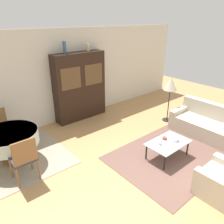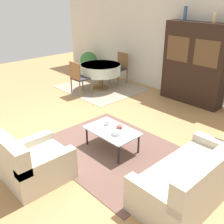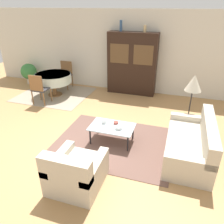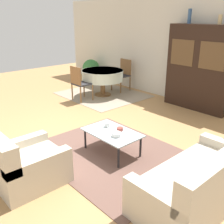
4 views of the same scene
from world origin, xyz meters
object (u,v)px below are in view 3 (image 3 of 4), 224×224
object	(u,v)px
floor_lamp	(194,85)
vase_short	(145,29)
couch	(192,144)
bowl_small	(116,123)
armchair	(76,172)
dining_chair_far	(65,73)
coffee_table	(112,128)
vase_tall	(121,26)
display_cabinet	(132,64)
bowl	(119,128)
potted_plant	(29,72)
cup	(104,122)
dining_chair_near	(39,88)
dining_table	(53,78)

from	to	relation	value
floor_lamp	vase_short	world-z (taller)	vase_short
couch	bowl_small	size ratio (longest dim) A/B	16.71
couch	vase_short	bearing A→B (deg)	27.38
armchair	dining_chair_far	world-z (taller)	dining_chair_far
coffee_table	vase_tall	distance (m)	3.69
display_cabinet	bowl	world-z (taller)	display_cabinet
display_cabinet	floor_lamp	world-z (taller)	display_cabinet
couch	potted_plant	xyz separation A→B (m)	(-6.01, 2.92, 0.16)
armchair	vase_short	bearing A→B (deg)	87.13
couch	armchair	size ratio (longest dim) A/B	1.95
armchair	cup	xyz separation A→B (m)	(-0.05, 1.55, 0.15)
vase_tall	dining_chair_far	bearing A→B (deg)	-174.31
couch	floor_lamp	bearing A→B (deg)	3.66
vase_tall	dining_chair_near	bearing A→B (deg)	-137.86
display_cabinet	vase_short	distance (m)	1.18
coffee_table	potted_plant	world-z (taller)	potted_plant
bowl_small	vase_tall	world-z (taller)	vase_tall
dining_table	potted_plant	xyz separation A→B (m)	(-1.58, 0.80, -0.14)
dining_chair_near	cup	size ratio (longest dim) A/B	10.67
bowl_small	dining_chair_far	bearing A→B (deg)	135.05
floor_lamp	bowl_small	world-z (taller)	floor_lamp
coffee_table	display_cabinet	distance (m)	3.20
floor_lamp	cup	world-z (taller)	floor_lamp
armchair	dining_chair_far	size ratio (longest dim) A/B	0.97
dining_chair_far	bowl_small	world-z (taller)	dining_chair_far
armchair	dining_table	size ratio (longest dim) A/B	0.77
dining_table	bowl_small	distance (m)	3.41
armchair	dining_chair_far	distance (m)	5.09
vase_short	potted_plant	world-z (taller)	vase_short
dining_chair_far	floor_lamp	xyz separation A→B (m)	(4.35, -1.72, 0.58)
dining_chair_far	vase_tall	xyz separation A→B (m)	(2.03, 0.20, 1.66)
armchair	dining_chair_near	size ratio (longest dim) A/B	0.97
coffee_table	dining_chair_far	distance (m)	4.00
dining_chair_far	bowl	distance (m)	4.16
armchair	cup	world-z (taller)	armchair
vase_tall	couch	bearing A→B (deg)	-52.72
display_cabinet	dining_table	xyz separation A→B (m)	(-2.44, -1.02, -0.43)
armchair	cup	size ratio (longest dim) A/B	10.32
vase_short	potted_plant	xyz separation A→B (m)	(-4.38, -0.22, -1.69)
couch	armchair	bearing A→B (deg)	127.87
dining_table	cup	xyz separation A→B (m)	(2.52, -2.02, -0.16)
couch	vase_tall	size ratio (longest dim) A/B	5.34
couch	bowl_small	xyz separation A→B (m)	(-1.64, 0.17, 0.13)
dining_chair_far	floor_lamp	distance (m)	4.71
dining_chair_far	potted_plant	bearing A→B (deg)	0.81
display_cabinet	vase_short	bearing A→B (deg)	0.15
bowl_small	display_cabinet	bearing A→B (deg)	96.60
display_cabinet	vase_tall	bearing A→B (deg)	179.87
armchair	vase_tall	size ratio (longest dim) A/B	2.74
vase_tall	vase_short	world-z (taller)	vase_tall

